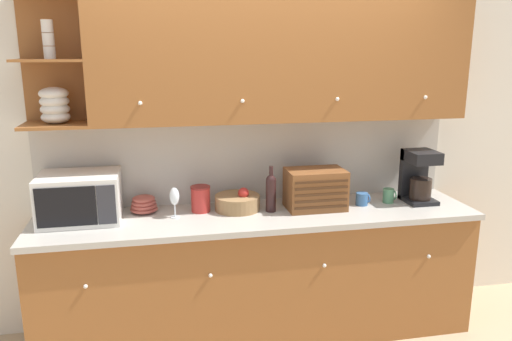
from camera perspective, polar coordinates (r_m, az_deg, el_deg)
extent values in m
plane|color=tan|center=(4.09, -0.63, -15.59)|extent=(24.00, 24.00, 0.00)
cube|color=silver|center=(3.66, -0.77, 2.68)|extent=(5.39, 0.06, 2.60)
cube|color=#935628|center=(3.61, 0.30, -11.98)|extent=(2.99, 0.63, 0.87)
cube|color=#B7B2A8|center=(3.43, 0.36, -5.24)|extent=(3.01, 0.66, 0.04)
sphere|color=white|center=(3.22, -18.91, -12.42)|extent=(0.03, 0.03, 0.03)
sphere|color=white|center=(3.20, -5.23, -11.86)|extent=(0.03, 0.03, 0.03)
sphere|color=white|center=(3.35, 7.82, -10.71)|extent=(0.03, 0.03, 0.03)
sphere|color=white|center=(3.65, 19.14, -9.26)|extent=(0.03, 0.03, 0.03)
cube|color=#B7B2A8|center=(3.64, -0.66, 1.25)|extent=(2.99, 0.01, 0.61)
cube|color=#935628|center=(3.45, 3.32, 12.87)|extent=(2.57, 0.33, 0.86)
cube|color=#935628|center=(3.55, -22.01, 11.94)|extent=(0.42, 0.02, 0.86)
cube|color=#935628|center=(3.43, -21.83, 4.86)|extent=(0.42, 0.33, 0.02)
cube|color=#935628|center=(3.40, -22.45, 11.57)|extent=(0.42, 0.33, 0.02)
sphere|color=white|center=(3.19, -13.11, 7.51)|extent=(0.03, 0.03, 0.03)
sphere|color=white|center=(3.23, -1.55, 7.94)|extent=(0.03, 0.03, 0.03)
sphere|color=white|center=(3.40, 9.28, 8.06)|extent=(0.03, 0.03, 0.03)
sphere|color=white|center=(3.67, 18.80, 7.93)|extent=(0.03, 0.03, 0.03)
ellipsoid|color=silver|center=(3.42, -21.91, 5.70)|extent=(0.18, 0.18, 0.08)
ellipsoid|color=silver|center=(3.42, -21.98, 6.52)|extent=(0.18, 0.18, 0.08)
ellipsoid|color=silver|center=(3.41, -22.06, 7.34)|extent=(0.18, 0.18, 0.08)
ellipsoid|color=silver|center=(3.41, -22.13, 8.17)|extent=(0.18, 0.18, 0.08)
cylinder|color=silver|center=(3.40, -22.52, 12.34)|extent=(0.07, 0.07, 0.08)
cylinder|color=silver|center=(3.40, -22.64, 13.66)|extent=(0.07, 0.07, 0.08)
cylinder|color=silver|center=(3.40, -22.77, 14.99)|extent=(0.07, 0.07, 0.08)
cube|color=silver|center=(3.44, -19.46, -2.90)|extent=(0.51, 0.39, 0.31)
cube|color=black|center=(3.26, -20.89, -3.93)|extent=(0.35, 0.01, 0.25)
cube|color=#2D2D33|center=(3.23, -16.72, -3.77)|extent=(0.11, 0.01, 0.25)
ellipsoid|color=#9E473D|center=(3.52, -12.67, -4.32)|extent=(0.19, 0.19, 0.04)
ellipsoid|color=#9E473D|center=(3.52, -12.69, -3.94)|extent=(0.18, 0.18, 0.04)
ellipsoid|color=#9E473D|center=(3.51, -12.71, -3.55)|extent=(0.17, 0.17, 0.05)
ellipsoid|color=#9E473D|center=(3.50, -12.73, -3.16)|extent=(0.15, 0.15, 0.04)
cylinder|color=silver|center=(3.38, -9.22, -5.27)|extent=(0.06, 0.06, 0.01)
cylinder|color=silver|center=(3.37, -9.25, -4.56)|extent=(0.01, 0.01, 0.08)
ellipsoid|color=silver|center=(3.34, -9.31, -2.93)|extent=(0.07, 0.07, 0.12)
cylinder|color=#B22D28|center=(3.46, -6.35, -3.33)|extent=(0.13, 0.13, 0.17)
cylinder|color=maroon|center=(3.43, -6.39, -1.90)|extent=(0.14, 0.14, 0.01)
cylinder|color=#937047|center=(3.49, -2.14, -3.68)|extent=(0.31, 0.31, 0.10)
sphere|color=red|center=(3.45, -1.44, -2.58)|extent=(0.08, 0.08, 0.08)
cylinder|color=black|center=(3.43, 1.71, -2.90)|extent=(0.07, 0.07, 0.22)
sphere|color=black|center=(3.40, 1.73, -1.10)|extent=(0.07, 0.07, 0.07)
cylinder|color=black|center=(3.39, 1.73, -0.13)|extent=(0.03, 0.03, 0.08)
cube|color=brown|center=(3.51, 6.79, -2.12)|extent=(0.40, 0.27, 0.28)
cube|color=#432713|center=(3.42, 7.45, -4.18)|extent=(0.37, 0.01, 0.02)
cube|color=#432713|center=(3.40, 7.48, -3.46)|extent=(0.37, 0.01, 0.02)
cube|color=#432713|center=(3.39, 7.50, -2.74)|extent=(0.37, 0.01, 0.02)
cube|color=#432713|center=(3.38, 7.52, -2.01)|extent=(0.37, 0.01, 0.02)
cube|color=#432713|center=(3.37, 7.55, -1.28)|extent=(0.37, 0.01, 0.02)
cylinder|color=#38669E|center=(3.67, 12.00, -3.19)|extent=(0.09, 0.09, 0.09)
torus|color=#38669E|center=(3.69, 12.70, -3.11)|extent=(0.01, 0.06, 0.06)
cylinder|color=#4C845B|center=(3.77, 14.89, -2.79)|extent=(0.08, 0.08, 0.10)
torus|color=#4C845B|center=(3.79, 15.51, -2.72)|extent=(0.01, 0.07, 0.07)
cube|color=black|center=(3.86, 18.05, -3.22)|extent=(0.21, 0.25, 0.03)
cylinder|color=black|center=(3.82, 18.28, -1.98)|extent=(0.16, 0.16, 0.15)
cube|color=black|center=(3.89, 17.56, -0.34)|extent=(0.21, 0.06, 0.38)
cube|color=black|center=(3.78, 18.41, 1.51)|extent=(0.21, 0.25, 0.08)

